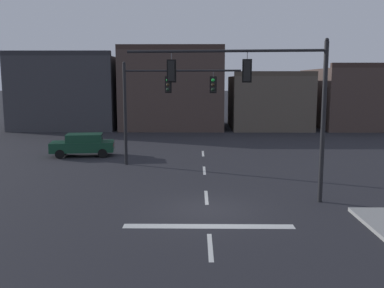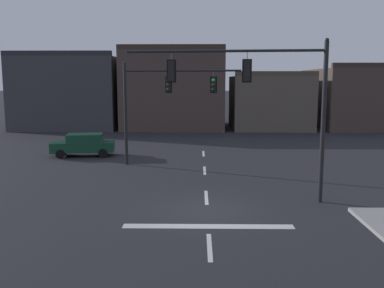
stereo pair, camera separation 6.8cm
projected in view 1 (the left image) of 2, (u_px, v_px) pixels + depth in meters
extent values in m
plane|color=#232328|center=(207.00, 210.00, 18.02)|extent=(400.00, 400.00, 0.00)
cube|color=silver|center=(209.00, 226.00, 16.04)|extent=(6.40, 0.50, 0.01)
cube|color=silver|center=(210.00, 247.00, 14.06)|extent=(0.16, 2.40, 0.01)
cube|color=silver|center=(206.00, 197.00, 19.99)|extent=(0.16, 2.40, 0.01)
cube|color=silver|center=(204.00, 170.00, 25.93)|extent=(0.16, 2.40, 0.01)
cube|color=silver|center=(203.00, 154.00, 31.86)|extent=(0.16, 2.40, 0.01)
cylinder|color=black|center=(323.00, 124.00, 18.77)|extent=(0.20, 0.20, 7.05)
cylinder|color=black|center=(224.00, 51.00, 18.80)|extent=(8.68, 1.02, 0.12)
sphere|color=black|center=(327.00, 40.00, 18.24)|extent=(0.18, 0.18, 0.18)
cylinder|color=#56565B|center=(247.00, 56.00, 18.72)|extent=(0.03, 0.03, 0.35)
cube|color=black|center=(247.00, 71.00, 18.81)|extent=(0.32, 0.27, 0.90)
sphere|color=green|center=(247.00, 64.00, 18.90)|extent=(0.20, 0.20, 0.20)
sphere|color=#2D2314|center=(247.00, 71.00, 18.94)|extent=(0.20, 0.20, 0.20)
sphere|color=black|center=(247.00, 77.00, 18.98)|extent=(0.20, 0.20, 0.20)
cube|color=black|center=(247.00, 71.00, 18.79)|extent=(0.42, 0.07, 1.02)
cylinder|color=#56565B|center=(171.00, 57.00, 19.10)|extent=(0.03, 0.03, 0.35)
cube|color=black|center=(172.00, 71.00, 19.19)|extent=(0.32, 0.27, 0.90)
sphere|color=green|center=(172.00, 65.00, 19.28)|extent=(0.20, 0.20, 0.20)
sphere|color=#2D2314|center=(172.00, 71.00, 19.32)|extent=(0.20, 0.20, 0.20)
sphere|color=black|center=(172.00, 77.00, 19.36)|extent=(0.20, 0.20, 0.20)
cube|color=black|center=(171.00, 71.00, 19.17)|extent=(0.42, 0.07, 1.02)
cylinder|color=black|center=(125.00, 115.00, 27.34)|extent=(0.20, 0.20, 6.41)
cylinder|color=black|center=(182.00, 71.00, 26.44)|extent=(7.26, 1.02, 0.12)
sphere|color=black|center=(124.00, 63.00, 26.86)|extent=(0.18, 0.18, 0.18)
cylinder|color=#56565B|center=(168.00, 75.00, 26.59)|extent=(0.03, 0.03, 0.35)
cube|color=black|center=(168.00, 85.00, 26.68)|extent=(0.33, 0.28, 0.90)
sphere|color=green|center=(168.00, 80.00, 26.51)|extent=(0.20, 0.20, 0.20)
sphere|color=#2D2314|center=(168.00, 85.00, 26.55)|extent=(0.20, 0.20, 0.20)
sphere|color=black|center=(168.00, 89.00, 26.59)|extent=(0.20, 0.20, 0.20)
cube|color=black|center=(168.00, 85.00, 26.70)|extent=(0.42, 0.08, 1.02)
cylinder|color=#56565B|center=(213.00, 74.00, 26.21)|extent=(0.03, 0.03, 0.35)
cube|color=black|center=(213.00, 85.00, 26.30)|extent=(0.33, 0.28, 0.90)
sphere|color=green|center=(213.00, 80.00, 26.13)|extent=(0.20, 0.20, 0.20)
sphere|color=#2D2314|center=(213.00, 85.00, 26.17)|extent=(0.20, 0.20, 0.20)
sphere|color=black|center=(213.00, 89.00, 26.21)|extent=(0.20, 0.20, 0.20)
cube|color=black|center=(213.00, 85.00, 26.32)|extent=(0.42, 0.08, 1.02)
cube|color=#143D28|center=(83.00, 146.00, 30.72)|extent=(4.61, 2.42, 0.70)
cube|color=#143D28|center=(84.00, 138.00, 30.64)|extent=(2.67, 1.94, 0.56)
cube|color=#2D3842|center=(73.00, 138.00, 30.55)|extent=(0.47, 1.54, 0.47)
cube|color=#2D3842|center=(101.00, 138.00, 30.80)|extent=(0.44, 1.54, 0.46)
cylinder|color=black|center=(60.00, 154.00, 29.75)|extent=(0.67, 0.31, 0.64)
cylinder|color=black|center=(64.00, 150.00, 31.41)|extent=(0.67, 0.31, 0.64)
cylinder|color=black|center=(102.00, 153.00, 30.13)|extent=(0.67, 0.31, 0.64)
cylinder|color=black|center=(104.00, 149.00, 31.80)|extent=(0.67, 0.31, 0.64)
sphere|color=silver|center=(49.00, 148.00, 29.86)|extent=(0.16, 0.16, 0.16)
sphere|color=silver|center=(53.00, 145.00, 30.99)|extent=(0.16, 0.16, 0.16)
cube|color=maroon|center=(113.00, 145.00, 30.99)|extent=(0.24, 1.36, 0.12)
cube|color=#38383D|center=(71.00, 93.00, 49.23)|extent=(11.28, 10.16, 7.88)
cube|color=#2B2B30|center=(56.00, 53.00, 43.88)|extent=(11.28, 0.60, 0.50)
cube|color=#473833|center=(173.00, 90.00, 49.33)|extent=(11.11, 10.74, 8.50)
cube|color=#3A2B26|center=(170.00, 47.00, 43.65)|extent=(11.11, 0.60, 0.50)
cube|color=brown|center=(268.00, 102.00, 48.69)|extent=(8.48, 9.31, 5.80)
cube|color=#493F35|center=(276.00, 74.00, 43.92)|extent=(8.48, 0.60, 0.50)
cube|color=#473833|center=(350.00, 98.00, 50.60)|extent=(8.79, 13.53, 6.65)
cube|color=#3A2B26|center=(375.00, 65.00, 43.68)|extent=(8.79, 0.60, 0.50)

